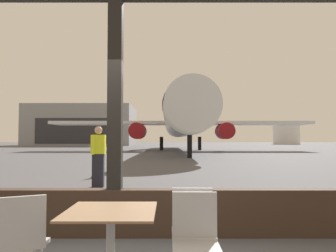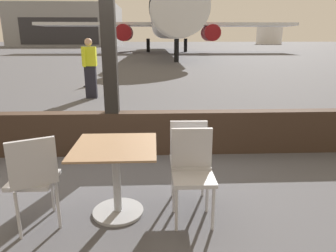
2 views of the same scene
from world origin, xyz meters
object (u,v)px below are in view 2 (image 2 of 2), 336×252
at_px(cafe_chair_aisle_left, 33,175).
at_px(airplane, 168,21).
at_px(traffic_cone, 89,79).
at_px(dining_table, 116,174).
at_px(cafe_chair_window_left, 189,154).
at_px(ground_crew_worker, 90,68).
at_px(fuel_storage_tank, 269,35).
at_px(cafe_chair_window_right, 192,167).
at_px(distant_hangar, 69,26).

distance_m(cafe_chair_aisle_left, airplane, 36.12).
height_order(airplane, traffic_cone, airplane).
bearing_deg(dining_table, traffic_cone, 103.05).
xyz_separation_m(cafe_chair_window_left, airplane, (1.34, 35.41, 3.09)).
xyz_separation_m(dining_table, traffic_cone, (-2.04, 8.79, -0.14)).
bearing_deg(traffic_cone, ground_crew_worker, -76.91).
bearing_deg(fuel_storage_tank, airplane, -120.60).
xyz_separation_m(dining_table, ground_crew_worker, (-1.49, 6.45, 0.47)).
bearing_deg(airplane, cafe_chair_window_right, -92.14).
bearing_deg(distant_hangar, traffic_cone, -75.11).
distance_m(cafe_chair_window_left, cafe_chair_window_right, 0.32).
height_order(traffic_cone, distant_hangar, distant_hangar).
height_order(cafe_chair_aisle_left, ground_crew_worker, ground_crew_worker).
distance_m(cafe_chair_window_right, fuel_storage_tank, 96.26).
xyz_separation_m(dining_table, cafe_chair_aisle_left, (-0.71, -0.23, 0.11)).
bearing_deg(cafe_chair_window_right, ground_crew_worker, 108.97).
relative_size(cafe_chair_window_left, cafe_chair_aisle_left, 0.97).
height_order(cafe_chair_window_right, airplane, airplane).
bearing_deg(dining_table, distant_hangar, 104.67).
bearing_deg(cafe_chair_window_left, cafe_chair_window_right, -90.26).
bearing_deg(cafe_chair_window_left, airplane, 87.84).
bearing_deg(fuel_storage_tank, cafe_chair_aisle_left, -111.19).
distance_m(dining_table, cafe_chair_window_left, 0.80).
distance_m(dining_table, ground_crew_worker, 6.64).
bearing_deg(fuel_storage_tank, traffic_cone, -114.08).
xyz_separation_m(cafe_chair_aisle_left, distant_hangar, (-18.35, 73.04, 3.91)).
bearing_deg(dining_table, cafe_chair_window_left, 17.54).
xyz_separation_m(airplane, traffic_cone, (-4.13, -26.86, -3.34)).
xyz_separation_m(cafe_chair_window_left, distant_hangar, (-19.82, 72.57, 3.91)).
bearing_deg(traffic_cone, cafe_chair_aisle_left, -81.66).
relative_size(cafe_chair_aisle_left, fuel_storage_tank, 0.13).
relative_size(cafe_chair_window_right, airplane, 0.02).
bearing_deg(distant_hangar, cafe_chair_aisle_left, -75.90).
relative_size(cafe_chair_window_left, traffic_cone, 1.43).
relative_size(dining_table, airplane, 0.02).
bearing_deg(cafe_chair_aisle_left, traffic_cone, 98.34).
xyz_separation_m(cafe_chair_aisle_left, ground_crew_worker, (-0.78, 6.69, 0.35)).
bearing_deg(cafe_chair_window_right, dining_table, 174.08).
bearing_deg(traffic_cone, distant_hangar, 104.89).
distance_m(dining_table, airplane, 35.85).
bearing_deg(distant_hangar, ground_crew_worker, -75.17).
xyz_separation_m(cafe_chair_window_left, traffic_cone, (-2.79, 8.55, -0.25)).
bearing_deg(airplane, dining_table, -93.35).
relative_size(cafe_chair_window_left, airplane, 0.02).
bearing_deg(cafe_chair_aisle_left, dining_table, 18.18).
relative_size(cafe_chair_window_left, ground_crew_worker, 0.51).
xyz_separation_m(airplane, distant_hangar, (-21.15, 37.17, 0.82)).
distance_m(airplane, fuel_storage_tank, 63.30).
xyz_separation_m(cafe_chair_window_right, ground_crew_worker, (-2.24, 6.53, 0.37)).
height_order(distant_hangar, fuel_storage_tank, distant_hangar).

